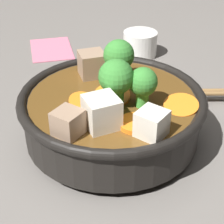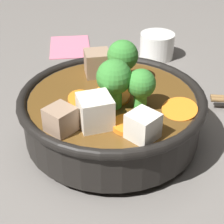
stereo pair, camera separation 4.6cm
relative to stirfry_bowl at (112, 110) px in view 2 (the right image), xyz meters
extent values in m
plane|color=slate|center=(0.00, 0.00, -0.05)|extent=(3.00, 3.00, 0.00)
cylinder|color=black|center=(0.00, 0.00, -0.04)|extent=(0.12, 0.12, 0.01)
cylinder|color=black|center=(0.00, 0.00, -0.01)|extent=(0.22, 0.22, 0.05)
torus|color=black|center=(0.00, 0.00, 0.02)|extent=(0.23, 0.23, 0.01)
cylinder|color=brown|center=(0.00, 0.00, 0.00)|extent=(0.20, 0.20, 0.03)
cylinder|color=orange|center=(-0.01, -0.04, 0.02)|extent=(0.03, 0.03, 0.01)
cylinder|color=orange|center=(0.06, -0.01, 0.02)|extent=(0.04, 0.04, 0.01)
cylinder|color=orange|center=(0.00, 0.00, 0.02)|extent=(0.06, 0.06, 0.01)
cylinder|color=orange|center=(0.06, 0.05, 0.02)|extent=(0.06, 0.06, 0.01)
cylinder|color=green|center=(0.02, -0.01, 0.03)|extent=(0.02, 0.02, 0.02)
sphere|color=#388433|center=(0.02, -0.01, 0.06)|extent=(0.04, 0.04, 0.04)
cylinder|color=green|center=(-0.03, 0.03, 0.03)|extent=(0.02, 0.02, 0.02)
sphere|color=#388433|center=(-0.03, 0.03, 0.05)|extent=(0.04, 0.04, 0.04)
cylinder|color=green|center=(0.03, 0.02, 0.03)|extent=(0.02, 0.02, 0.02)
sphere|color=#388433|center=(0.03, 0.02, 0.05)|extent=(0.03, 0.03, 0.03)
cube|color=silver|center=(0.04, -0.04, 0.03)|extent=(0.04, 0.04, 0.03)
cube|color=silver|center=(0.08, -0.01, 0.03)|extent=(0.04, 0.04, 0.03)
cube|color=#9E7F66|center=(-0.06, 0.01, 0.03)|extent=(0.04, 0.04, 0.03)
cube|color=#9E7F66|center=(0.03, -0.08, 0.03)|extent=(0.04, 0.04, 0.03)
cylinder|color=white|center=(-0.19, 0.19, -0.02)|extent=(0.06, 0.06, 0.05)
cylinder|color=brown|center=(-0.19, 0.19, -0.01)|extent=(0.05, 0.05, 0.00)
cube|color=#D16B84|center=(-0.30, 0.07, -0.04)|extent=(0.13, 0.11, 0.00)
camera|label=1|loc=(0.32, -0.22, 0.25)|focal=60.00mm
camera|label=2|loc=(0.34, -0.18, 0.25)|focal=60.00mm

